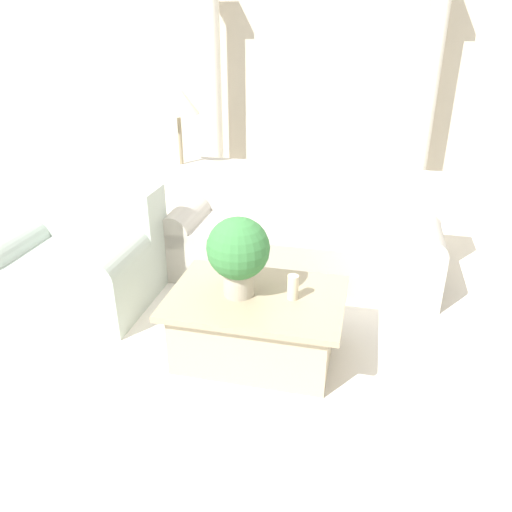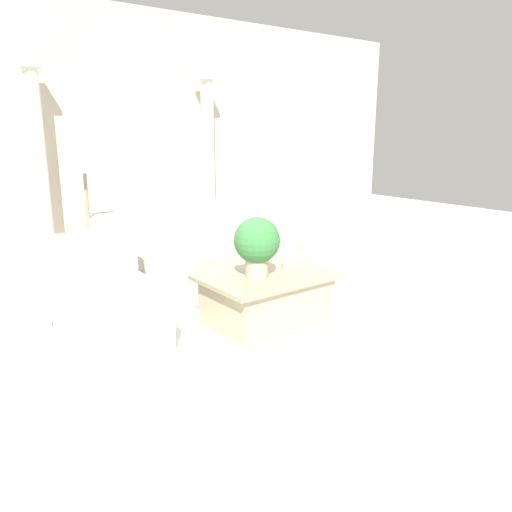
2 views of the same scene
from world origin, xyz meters
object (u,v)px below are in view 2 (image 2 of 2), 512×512
(loveseat, at_px, (74,307))
(sofa_long, at_px, (199,255))
(coffee_table, at_px, (267,298))
(potted_plant, at_px, (257,243))
(floor_lamp, at_px, (84,167))

(loveseat, bearing_deg, sofa_long, 28.03)
(coffee_table, distance_m, potted_plant, 0.53)
(potted_plant, height_order, floor_lamp, floor_lamp)
(sofa_long, bearing_deg, potted_plant, -99.48)
(sofa_long, bearing_deg, coffee_table, -94.66)
(loveseat, relative_size, coffee_table, 1.03)
(potted_plant, relative_size, floor_lamp, 0.34)
(coffee_table, xyz_separation_m, potted_plant, (-0.12, -0.01, 0.52))
(sofa_long, distance_m, potted_plant, 1.42)
(potted_plant, bearing_deg, coffee_table, 3.86)
(coffee_table, bearing_deg, loveseat, 163.71)
(floor_lamp, bearing_deg, coffee_table, -54.64)
(loveseat, relative_size, potted_plant, 2.23)
(sofa_long, xyz_separation_m, floor_lamp, (-1.15, 0.13, 1.00))
(coffee_table, height_order, floor_lamp, floor_lamp)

